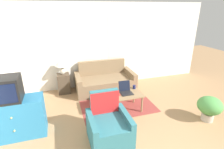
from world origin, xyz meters
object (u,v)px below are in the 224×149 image
object	(u,v)px
cup_white	(104,95)
armchair	(108,127)
couch	(105,82)
television	(9,89)
cup_yellow	(134,87)
book_red	(116,94)
laptop	(126,90)
table_lamp	(62,63)
coffee_table	(120,96)
potted_plant	(210,107)
cup_navy	(111,96)
snack_bowl	(106,93)

from	to	relation	value
cup_white	armchair	bearing A→B (deg)	-99.62
couch	armchair	world-z (taller)	armchair
couch	television	size ratio (longest dim) A/B	3.83
television	cup_yellow	size ratio (longest dim) A/B	5.01
cup_white	book_red	size ratio (longest dim) A/B	0.48
armchair	laptop	distance (m)	1.23
table_lamp	coffee_table	world-z (taller)	table_lamp
cup_white	potted_plant	world-z (taller)	potted_plant
television	coffee_table	world-z (taller)	television
cup_navy	cup_yellow	bearing A→B (deg)	21.46
cup_navy	cup_white	size ratio (longest dim) A/B	0.85
cup_yellow	armchair	bearing A→B (deg)	-132.63
couch	potted_plant	size ratio (longest dim) A/B	3.03
laptop	snack_bowl	xyz separation A→B (m)	(-0.49, 0.07, -0.03)
cup_yellow	table_lamp	bearing A→B (deg)	144.23
television	coffee_table	size ratio (longest dim) A/B	0.44
cup_yellow	book_red	xyz separation A→B (m)	(-0.57, -0.20, -0.03)
cup_navy	snack_bowl	bearing A→B (deg)	110.42
book_red	cup_yellow	bearing A→B (deg)	19.07
laptop	snack_bowl	size ratio (longest dim) A/B	1.75
coffee_table	cup_yellow	size ratio (longest dim) A/B	11.41
armchair	television	size ratio (longest dim) A/B	2.03
coffee_table	television	bearing A→B (deg)	-173.07
table_lamp	potted_plant	bearing A→B (deg)	-38.55
couch	table_lamp	size ratio (longest dim) A/B	3.46
cup_white	book_red	xyz separation A→B (m)	(0.30, 0.01, -0.02)
coffee_table	laptop	size ratio (longest dim) A/B	3.22
couch	television	distance (m)	2.81
table_lamp	laptop	bearing A→B (deg)	-44.08
couch	coffee_table	xyz separation A→B (m)	(0.07, -1.25, 0.14)
cup_yellow	book_red	size ratio (longest dim) A/B	0.49
couch	table_lamp	distance (m)	1.41
table_lamp	snack_bowl	xyz separation A→B (m)	(0.95, -1.33, -0.47)
couch	snack_bowl	size ratio (longest dim) A/B	9.52
armchair	cup_white	world-z (taller)	armchair
television	snack_bowl	distance (m)	2.06
television	cup_white	world-z (taller)	television
cup_navy	snack_bowl	world-z (taller)	cup_navy
cup_navy	potted_plant	world-z (taller)	potted_plant
couch	cup_navy	world-z (taller)	couch
television	book_red	bearing A→B (deg)	6.93
snack_bowl	table_lamp	bearing A→B (deg)	125.73
couch	armchair	distance (m)	2.24
cup_yellow	laptop	bearing A→B (deg)	-153.91
couch	book_red	distance (m)	1.29
couch	cup_yellow	world-z (taller)	couch
cup_navy	cup_yellow	distance (m)	0.76
couch	potted_plant	distance (m)	2.91
laptop	potted_plant	world-z (taller)	laptop
cup_navy	cup_yellow	xyz separation A→B (m)	(0.71, 0.28, 0.01)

